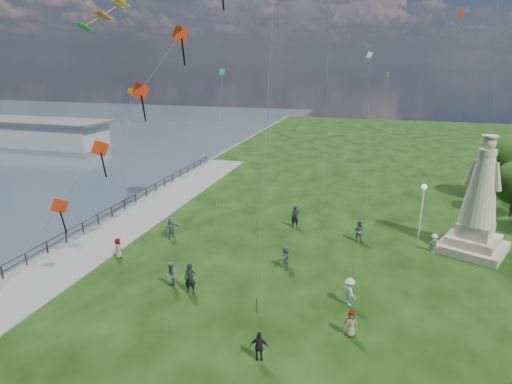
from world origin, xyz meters
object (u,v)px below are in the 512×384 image
(person_6, at_px, (295,217))
(person_8, at_px, (434,243))
(person_0, at_px, (190,278))
(person_2, at_px, (349,292))
(person_4, at_px, (351,324))
(lamppost, at_px, (423,200))
(person_10, at_px, (118,248))
(person_3, at_px, (259,347))
(pier_pavilion, at_px, (27,132))
(person_7, at_px, (359,231))
(person_5, at_px, (171,228))
(statue, at_px, (478,210))
(person_9, at_px, (482,240))
(person_11, at_px, (286,257))
(person_1, at_px, (171,275))

(person_6, xyz_separation_m, person_8, (10.79, -2.00, -0.23))
(person_0, distance_m, person_2, 9.47)
(person_4, xyz_separation_m, person_6, (-5.67, 13.96, 0.22))
(lamppost, height_order, person_0, lamppost)
(person_2, xyz_separation_m, person_10, (-16.36, 1.64, -0.09))
(lamppost, relative_size, person_3, 2.93)
(pier_pavilion, bearing_deg, person_3, -38.55)
(person_3, xyz_separation_m, person_6, (-1.70, 17.09, 0.18))
(person_7, bearing_deg, person_5, 26.01)
(statue, relative_size, person_10, 5.80)
(person_4, relative_size, person_9, 0.87)
(person_3, height_order, person_5, person_5)
(person_5, relative_size, person_9, 1.05)
(person_0, distance_m, person_11, 6.85)
(person_0, distance_m, person_7, 14.31)
(person_0, relative_size, person_6, 1.01)
(person_0, xyz_separation_m, person_3, (5.72, -4.77, -0.19))
(person_0, bearing_deg, person_4, -21.25)
(statue, height_order, person_0, statue)
(pier_pavilion, xyz_separation_m, person_7, (57.37, -27.21, -0.97))
(person_0, xyz_separation_m, person_11, (4.87, 4.81, -0.17))
(person_6, bearing_deg, person_5, -166.45)
(person_4, xyz_separation_m, person_7, (-0.34, 12.48, 0.15))
(lamppost, bearing_deg, person_1, -140.59)
(person_9, relative_size, person_11, 1.05)
(person_0, xyz_separation_m, person_7, (9.35, 10.83, -0.09))
(person_3, height_order, person_7, person_7)
(person_3, distance_m, person_8, 17.61)
(person_4, bearing_deg, person_2, 98.14)
(person_6, height_order, person_11, person_6)
(statue, xyz_separation_m, person_2, (-8.23, -10.01, -2.44))
(person_10, bearing_deg, person_6, -76.34)
(person_10, height_order, person_11, person_11)
(person_4, xyz_separation_m, person_11, (-4.82, 6.46, 0.07))
(person_5, height_order, person_7, person_5)
(person_5, xyz_separation_m, person_9, (23.19, 4.36, -0.04))
(person_9, xyz_separation_m, person_11, (-13.37, -6.79, -0.04))
(person_4, distance_m, person_7, 12.48)
(person_11, bearing_deg, person_6, -170.00)
(person_0, distance_m, person_9, 21.62)
(person_3, xyz_separation_m, person_8, (9.09, 15.09, -0.05))
(lamppost, xyz_separation_m, person_2, (-4.55, -11.41, -2.40))
(statue, distance_m, person_8, 3.93)
(lamppost, relative_size, person_1, 2.61)
(person_8, bearing_deg, person_0, -88.09)
(person_1, relative_size, person_8, 1.20)
(person_10, bearing_deg, person_1, -143.31)
(person_0, bearing_deg, person_11, 33.06)
(statue, height_order, person_7, statue)
(statue, height_order, person_4, statue)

